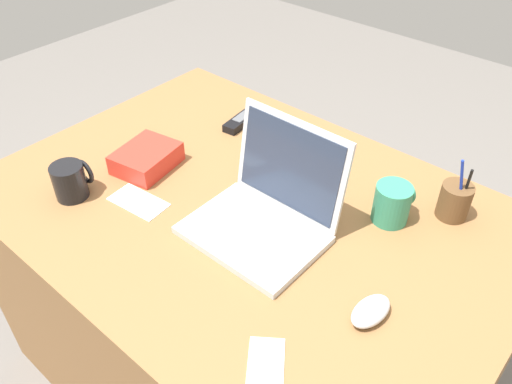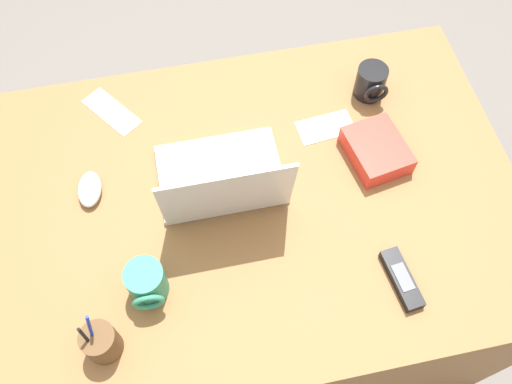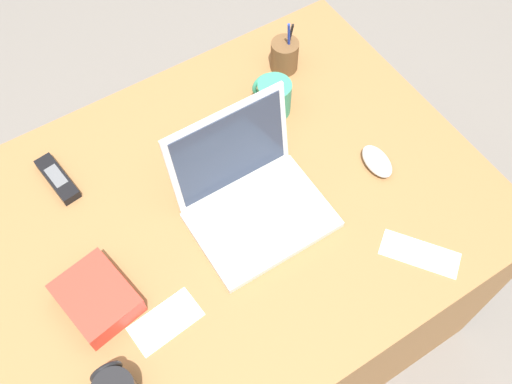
{
  "view_description": "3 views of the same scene",
  "coord_description": "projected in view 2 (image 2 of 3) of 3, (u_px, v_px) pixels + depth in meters",
  "views": [
    {
      "loc": [
        0.68,
        -0.75,
        1.62
      ],
      "look_at": [
        0.03,
        0.0,
        0.81
      ],
      "focal_mm": 36.49,
      "sensor_mm": 36.0,
      "label": 1
    },
    {
      "loc": [
        0.14,
        0.64,
        1.96
      ],
      "look_at": [
        0.01,
        0.01,
        0.8
      ],
      "focal_mm": 37.89,
      "sensor_mm": 36.0,
      "label": 2
    },
    {
      "loc": [
        -0.27,
        -0.61,
        1.96
      ],
      "look_at": [
        0.09,
        -0.05,
        0.85
      ],
      "focal_mm": 40.37,
      "sensor_mm": 36.0,
      "label": 3
    }
  ],
  "objects": [
    {
      "name": "paper_note_near_laptop",
      "position": [
        112.0,
        112.0,
        1.5
      ],
      "size": [
        0.16,
        0.18,
        0.0
      ],
      "primitive_type": "cube",
      "rotation": [
        0.0,
        0.0,
        0.64
      ],
      "color": "white",
      "rests_on": "desk"
    },
    {
      "name": "cordless_phone",
      "position": [
        402.0,
        279.0,
        1.25
      ],
      "size": [
        0.06,
        0.15,
        0.03
      ],
      "color": "black",
      "rests_on": "desk"
    },
    {
      "name": "desk",
      "position": [
        259.0,
        253.0,
        1.7
      ],
      "size": [
        1.33,
        0.95,
        0.76
      ],
      "primitive_type": "cube",
      "color": "olive",
      "rests_on": "ground"
    },
    {
      "name": "coffee_mug_tall",
      "position": [
        371.0,
        82.0,
        1.49
      ],
      "size": [
        0.08,
        0.1,
        0.09
      ],
      "color": "black",
      "rests_on": "desk"
    },
    {
      "name": "snack_bag",
      "position": [
        376.0,
        150.0,
        1.4
      ],
      "size": [
        0.16,
        0.19,
        0.06
      ],
      "primitive_type": "cube",
      "rotation": [
        0.0,
        0.0,
        0.18
      ],
      "color": "red",
      "rests_on": "desk"
    },
    {
      "name": "laptop",
      "position": [
        223.0,
        181.0,
        1.33
      ],
      "size": [
        0.31,
        0.27,
        0.25
      ],
      "color": "silver",
      "rests_on": "desk"
    },
    {
      "name": "coffee_mug_white",
      "position": [
        147.0,
        283.0,
        1.2
      ],
      "size": [
        0.09,
        0.1,
        0.1
      ],
      "color": "#338C6B",
      "rests_on": "desk"
    },
    {
      "name": "paper_note_left",
      "position": [
        326.0,
        127.0,
        1.47
      ],
      "size": [
        0.16,
        0.1,
        0.0
      ],
      "primitive_type": "cube",
      "rotation": [
        0.0,
        0.0,
        0.1
      ],
      "color": "white",
      "rests_on": "desk"
    },
    {
      "name": "pen_holder",
      "position": [
        101.0,
        342.0,
        1.14
      ],
      "size": [
        0.08,
        0.08,
        0.18
      ],
      "color": "brown",
      "rests_on": "desk"
    },
    {
      "name": "computer_mouse",
      "position": [
        90.0,
        189.0,
        1.36
      ],
      "size": [
        0.07,
        0.11,
        0.03
      ],
      "primitive_type": "ellipsoid",
      "rotation": [
        0.0,
        0.0,
        -0.1
      ],
      "color": "silver",
      "rests_on": "desk"
    },
    {
      "name": "ground_plane",
      "position": [
        258.0,
        292.0,
        2.03
      ],
      "size": [
        6.0,
        6.0,
        0.0
      ],
      "primitive_type": "plane",
      "color": "slate"
    }
  ]
}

